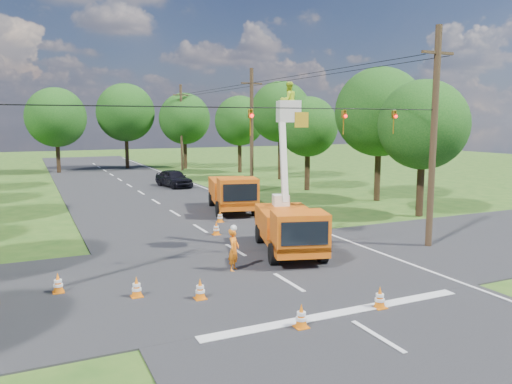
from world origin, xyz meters
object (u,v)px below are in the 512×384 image
traffic_cone_8 (200,289)px  tree_right_c (308,127)px  ground_worker (234,250)px  traffic_cone_4 (137,287)px  tree_right_a (423,125)px  tree_right_b (380,112)px  tree_right_d (280,112)px  traffic_cone_3 (220,216)px  distant_car (174,178)px  traffic_cone_7 (239,199)px  bucket_truck (290,218)px  traffic_cone_0 (301,316)px  pole_right_mid (252,130)px  tree_far_a (56,117)px  tree_right_e (240,121)px  traffic_cone_2 (216,228)px  second_truck (233,192)px  tree_far_c (185,119)px  tree_far_b (126,113)px  traffic_cone_5 (58,283)px  pole_right_near (434,137)px  traffic_cone_1 (380,298)px  pole_right_far (181,127)px

traffic_cone_8 → tree_right_c: tree_right_c is taller
ground_worker → traffic_cone_4: size_ratio=2.38×
tree_right_a → tree_right_b: 6.25m
tree_right_c → tree_right_d: tree_right_d is taller
ground_worker → traffic_cone_3: bearing=24.3°
distant_car → traffic_cone_3: (-1.84, -16.37, -0.42)m
traffic_cone_7 → traffic_cone_3: bearing=-122.5°
bucket_truck → traffic_cone_0: (-3.58, -7.25, -1.22)m
pole_right_mid → tree_far_a: bearing=120.4°
tree_right_e → traffic_cone_4: bearing=-117.8°
traffic_cone_2 → tree_right_e: tree_right_e is taller
second_truck → tree_right_a: size_ratio=0.82×
second_truck → tree_far_c: size_ratio=0.74×
pole_right_mid → tree_right_c: pole_right_mid is taller
tree_right_a → tree_far_b: 40.41m
traffic_cone_5 → tree_far_a: (2.60, 42.63, 5.83)m
tree_far_b → tree_far_c: tree_far_b is taller
bucket_truck → pole_right_near: size_ratio=0.75×
traffic_cone_1 → traffic_cone_5: 10.66m
tree_right_a → pole_right_near: bearing=-129.8°
traffic_cone_7 → tree_far_b: (-2.05, 30.38, 6.45)m
second_truck → traffic_cone_5: second_truck is taller
pole_right_near → tree_far_b: size_ratio=0.97×
tree_right_c → tree_far_a: 30.13m
tree_right_b → pole_right_near: bearing=-118.4°
traffic_cone_0 → pole_right_near: (10.06, 5.60, 4.75)m
pole_right_far → tree_right_c: 21.52m
tree_right_c → tree_far_b: 27.97m
tree_far_a → tree_far_b: 8.27m
second_truck → traffic_cone_5: size_ratio=9.52×
second_truck → traffic_cone_7: (1.42, 2.40, -0.89)m
pole_right_mid → traffic_cone_2: bearing=-120.9°
traffic_cone_3 → traffic_cone_8: 12.53m
traffic_cone_0 → traffic_cone_4: bearing=129.8°
traffic_cone_2 → pole_right_near: size_ratio=0.07×
tree_right_b → tree_right_c: bearing=104.4°
distant_car → traffic_cone_8: distant_car is taller
traffic_cone_1 → traffic_cone_3: bearing=89.1°
bucket_truck → tree_far_b: bearing=105.3°
traffic_cone_8 → tree_right_d: size_ratio=0.07×
ground_worker → traffic_cone_3: size_ratio=2.38×
distant_car → tree_far_b: (-0.46, 19.39, 6.02)m
ground_worker → distant_car: ground_worker is taller
tree_right_d → tree_far_a: tree_right_d is taller
bucket_truck → traffic_cone_1: 7.12m
traffic_cone_0 → pole_right_far: 46.94m
ground_worker → tree_right_b: (16.21, 11.75, 5.59)m
traffic_cone_1 → traffic_cone_4: size_ratio=1.00×
traffic_cone_3 → tree_right_e: bearing=64.7°
tree_right_c → tree_right_e: bearing=87.9°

